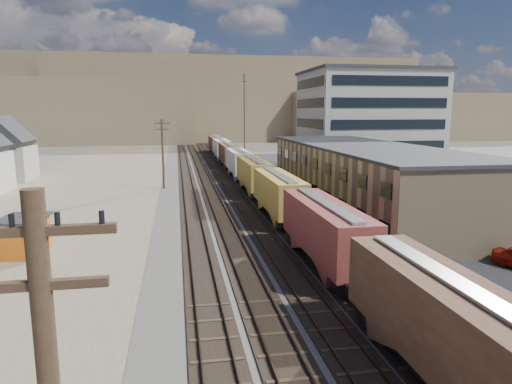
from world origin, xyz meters
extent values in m
plane|color=#6B6356|center=(0.00, 0.00, 0.00)|extent=(300.00, 300.00, 0.00)
cube|color=#4C4742|center=(0.00, 50.00, 0.03)|extent=(18.00, 200.00, 0.06)
cube|color=#7A6E54|center=(-20.00, 40.00, 0.01)|extent=(24.00, 180.00, 0.03)
cube|color=#232326|center=(22.00, 35.00, 0.02)|extent=(26.00, 120.00, 0.04)
cube|color=black|center=(-5.00, 50.00, 0.10)|extent=(2.60, 200.00, 0.08)
cube|color=#38281E|center=(-5.72, 50.00, 0.22)|extent=(0.08, 200.00, 0.16)
cube|color=#38281E|center=(-4.28, 50.00, 0.22)|extent=(0.08, 200.00, 0.16)
cube|color=black|center=(-2.00, 50.00, 0.10)|extent=(2.60, 200.00, 0.08)
cube|color=#38281E|center=(-2.72, 50.00, 0.22)|extent=(0.08, 200.00, 0.16)
cube|color=#38281E|center=(-1.28, 50.00, 0.22)|extent=(0.08, 200.00, 0.16)
cube|color=black|center=(1.00, 50.00, 0.10)|extent=(2.60, 200.00, 0.08)
cube|color=#38281E|center=(0.28, 50.00, 0.22)|extent=(0.08, 200.00, 0.16)
cube|color=#38281E|center=(1.72, 50.00, 0.22)|extent=(0.08, 200.00, 0.16)
cube|color=black|center=(3.80, 50.00, 0.10)|extent=(2.60, 200.00, 0.08)
cube|color=#38281E|center=(3.08, 50.00, 0.22)|extent=(0.08, 200.00, 0.16)
cube|color=#38281E|center=(4.52, 50.00, 0.22)|extent=(0.08, 200.00, 0.16)
cube|color=black|center=(3.80, -4.41, 0.75)|extent=(2.20, 2.20, 0.90)
cube|color=#4A2820|center=(3.80, -9.48, 2.90)|extent=(3.00, 13.34, 3.40)
cube|color=#B7B7B2|center=(3.80, -9.48, 4.68)|extent=(0.90, 12.32, 0.16)
cube|color=black|center=(3.80, 0.64, 0.75)|extent=(2.20, 2.20, 0.90)
cube|color=black|center=(3.80, 10.79, 0.75)|extent=(2.20, 2.20, 0.90)
cube|color=maroon|center=(3.80, 5.72, 2.90)|extent=(3.00, 13.34, 3.40)
cube|color=#B7B7B2|center=(3.80, 5.72, 4.68)|extent=(0.90, 12.32, 0.16)
cube|color=black|center=(3.80, 15.84, 0.75)|extent=(2.20, 2.20, 0.90)
cube|color=black|center=(3.80, 25.99, 0.75)|extent=(2.20, 2.20, 0.90)
cube|color=#B88B30|center=(3.80, 20.92, 2.90)|extent=(3.00, 13.34, 3.40)
cube|color=#B7B7B2|center=(3.80, 20.92, 4.68)|extent=(0.90, 12.33, 0.16)
cube|color=black|center=(3.80, 31.04, 0.75)|extent=(2.20, 2.20, 0.90)
cube|color=black|center=(3.80, 41.19, 0.75)|extent=(2.20, 2.20, 0.90)
cube|color=#B88B30|center=(3.80, 36.12, 2.90)|extent=(3.00, 13.34, 3.40)
cube|color=#B7B7B2|center=(3.80, 36.12, 4.68)|extent=(0.90, 12.33, 0.16)
cube|color=black|center=(3.80, 46.24, 0.75)|extent=(2.20, 2.20, 0.90)
cube|color=black|center=(3.80, 56.39, 0.75)|extent=(2.20, 2.20, 0.90)
cube|color=silver|center=(3.80, 51.32, 2.90)|extent=(3.00, 13.34, 3.40)
cube|color=#B7B7B2|center=(3.80, 51.32, 4.68)|extent=(0.90, 12.33, 0.16)
cube|color=black|center=(3.80, 61.44, 0.75)|extent=(2.20, 2.20, 0.90)
cube|color=black|center=(3.80, 71.59, 0.75)|extent=(2.20, 2.20, 0.90)
cube|color=#4A2820|center=(3.80, 66.52, 2.90)|extent=(3.00, 13.34, 3.40)
cube|color=#B7B7B2|center=(3.80, 66.52, 4.68)|extent=(0.90, 12.32, 0.16)
cube|color=black|center=(3.80, 76.64, 0.75)|extent=(2.20, 2.20, 0.90)
cube|color=black|center=(3.80, 86.79, 0.75)|extent=(2.20, 2.20, 0.90)
cube|color=silver|center=(3.80, 81.72, 2.90)|extent=(3.00, 13.34, 3.40)
cube|color=#B7B7B2|center=(3.80, 81.72, 4.68)|extent=(0.90, 12.32, 0.16)
cube|color=black|center=(3.80, 91.84, 0.75)|extent=(2.20, 2.20, 0.90)
cube|color=black|center=(3.80, 101.99, 0.75)|extent=(2.20, 2.20, 0.90)
cube|color=#4A2820|center=(3.80, 96.92, 2.90)|extent=(3.00, 13.34, 3.40)
cube|color=#B7B7B2|center=(3.80, 96.92, 4.68)|extent=(0.90, 12.32, 0.16)
cube|color=tan|center=(15.00, 25.00, 3.50)|extent=(12.00, 40.00, 7.00)
cube|color=#2D2D30|center=(15.00, 25.00, 7.10)|extent=(12.40, 40.40, 0.30)
cube|color=black|center=(8.95, 25.00, 2.20)|extent=(0.12, 36.00, 1.20)
cube|color=black|center=(8.95, 25.00, 5.20)|extent=(0.12, 36.00, 1.20)
cube|color=#9E998E|center=(28.00, 55.00, 9.00)|extent=(22.00, 18.00, 18.00)
cube|color=#2D2D30|center=(28.00, 55.00, 18.20)|extent=(22.60, 18.60, 0.50)
cube|color=black|center=(16.95, 55.00, 9.00)|extent=(0.12, 16.00, 16.00)
cube|color=black|center=(28.00, 45.95, 9.00)|extent=(20.00, 0.12, 16.00)
cube|color=#382619|center=(-8.50, -18.00, 9.40)|extent=(2.20, 0.14, 0.14)
cube|color=#382619|center=(-8.50, -18.00, 8.60)|extent=(1.90, 0.14, 0.14)
cylinder|color=black|center=(-7.90, -18.00, 9.55)|extent=(0.08, 0.08, 0.22)
cylinder|color=#382619|center=(-8.50, 42.00, 5.00)|extent=(0.32, 0.32, 10.00)
cube|color=#382619|center=(-8.50, 42.00, 9.40)|extent=(2.20, 0.14, 0.14)
cube|color=#382619|center=(-8.50, 42.00, 8.60)|extent=(1.90, 0.14, 0.14)
cylinder|color=black|center=(-7.90, 42.00, 9.55)|extent=(0.08, 0.08, 0.22)
cylinder|color=black|center=(6.00, 60.00, 9.00)|extent=(0.16, 0.16, 18.00)
cube|color=black|center=(6.00, 60.00, 16.50)|extent=(1.20, 0.08, 0.08)
cube|color=#9E998E|center=(-34.00, 55.00, 2.75)|extent=(8.00, 8.00, 5.50)
cube|color=#2D2D30|center=(-34.00, 55.00, 6.40)|extent=(8.15, 8.16, 8.15)
cube|color=brown|center=(-60.00, 150.00, 11.00)|extent=(120.00, 40.00, 22.00)
cube|color=brown|center=(20.00, 160.00, 14.00)|extent=(140.00, 45.00, 28.00)
cube|color=brown|center=(90.00, 150.00, 9.00)|extent=(110.00, 38.00, 18.00)
cube|color=brown|center=(-10.00, 180.00, 16.00)|extent=(200.00, 60.00, 32.00)
cube|color=#CD6213|center=(-18.48, 12.29, 1.40)|extent=(3.20, 4.02, 2.80)
cube|color=#2D2D30|center=(-18.48, 12.29, 2.89)|extent=(3.61, 4.44, 0.23)
cube|color=black|center=(-17.04, 12.13, 1.49)|extent=(0.20, 0.94, 0.93)
imported|color=navy|center=(25.71, 36.95, 0.72)|extent=(3.73, 5.66, 1.45)
imported|color=silver|center=(32.41, 55.72, 0.85)|extent=(3.14, 5.32, 1.70)
camera|label=1|loc=(-6.51, -24.64, 11.05)|focal=32.00mm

